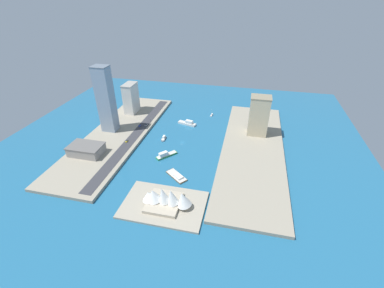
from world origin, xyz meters
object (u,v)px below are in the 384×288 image
office_block_beige (259,116)px  barge_flat_brown (177,176)px  traffic_light_waterfront (150,121)px  tower_tall_glass (106,100)px  opera_landmark (165,198)px  van_white (146,125)px  sailboat_small_white (212,115)px  ferry_green_doubledeck (166,155)px  hotel_broad_white (131,98)px  ferry_white_commuter (187,123)px  yacht_sleek_gray (164,138)px  carpark_squat_concrete (86,149)px  taxi_yellow_cab (127,141)px  hatchback_blue (140,125)px

office_block_beige → barge_flat_brown: bearing=53.9°
traffic_light_waterfront → tower_tall_glass: bearing=31.6°
opera_landmark → van_white: bearing=-62.2°
tower_tall_glass → office_block_beige: bearing=-170.2°
sailboat_small_white → ferry_green_doubledeck: 123.63m
hotel_broad_white → ferry_white_commuter: bearing=169.6°
hotel_broad_white → tower_tall_glass: tower_tall_glass is taller
ferry_white_commuter → opera_landmark: bearing=96.8°
ferry_white_commuter → hotel_broad_white: 93.23m
sailboat_small_white → yacht_sleek_gray: bearing=60.3°
opera_landmark → hotel_broad_white: bearing=-58.0°
carpark_squat_concrete → taxi_yellow_cab: 47.22m
van_white → opera_landmark: opera_landmark is taller
ferry_green_doubledeck → carpark_squat_concrete: 88.65m
ferry_white_commuter → office_block_beige: size_ratio=0.56×
yacht_sleek_gray → sailboat_small_white: (-47.36, -83.08, -0.55)m
yacht_sleek_gray → van_white: size_ratio=2.81×
ferry_green_doubledeck → tower_tall_glass: 105.27m
ferry_green_doubledeck → opera_landmark: size_ratio=0.51×
yacht_sleek_gray → office_block_beige: bearing=-162.4°
barge_flat_brown → taxi_yellow_cab: taxi_yellow_cab is taller
van_white → opera_landmark: size_ratio=0.10×
sailboat_small_white → hotel_broad_white: (117.01, 20.38, 23.85)m
tower_tall_glass → taxi_yellow_cab: size_ratio=17.14×
carpark_squat_concrete → hotel_broad_white: bearing=-91.2°
barge_flat_brown → yacht_sleek_gray: bearing=-61.8°
carpark_squat_concrete → ferry_white_commuter: bearing=-132.1°
office_block_beige → taxi_yellow_cab: bearing=20.3°
hatchback_blue → taxi_yellow_cab: 42.14m
ferry_white_commuter → tower_tall_glass: bearing=24.7°
ferry_white_commuter → tower_tall_glass: (92.95, 42.83, 42.48)m
hotel_broad_white → van_white: size_ratio=9.29×
barge_flat_brown → ferry_green_doubledeck: size_ratio=1.10×
hotel_broad_white → traffic_light_waterfront: hotel_broad_white is taller
van_white → traffic_light_waterfront: size_ratio=0.71×
ferry_white_commuter → office_block_beige: office_block_beige is taller
traffic_light_waterfront → taxi_yellow_cab: bearing=78.0°
van_white → hatchback_blue: 8.64m
hatchback_blue → traffic_light_waterfront: traffic_light_waterfront is taller
yacht_sleek_gray → hotel_broad_white: (69.66, -62.70, 23.30)m
hotel_broad_white → carpark_squat_concrete: bearing=88.8°
ferry_white_commuter → taxi_yellow_cab: (59.34, 67.14, 1.83)m
opera_landmark → taxi_yellow_cab: bearing=-48.7°
barge_flat_brown → opera_landmark: (-1.17, 41.09, 8.06)m
ferry_white_commuter → barge_flat_brown: bearing=98.6°
sailboat_small_white → ferry_green_doubledeck: size_ratio=0.44×
barge_flat_brown → taxi_yellow_cab: bearing=-31.8°
carpark_squat_concrete → hotel_broad_white: hotel_broad_white is taller
ferry_white_commuter → sailboat_small_white: 46.21m
carpark_squat_concrete → van_white: bearing=-116.4°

